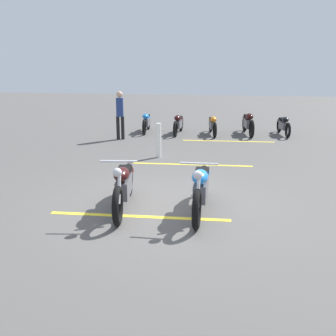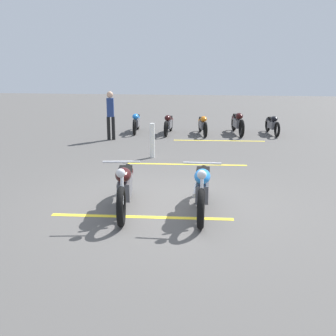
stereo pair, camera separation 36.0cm
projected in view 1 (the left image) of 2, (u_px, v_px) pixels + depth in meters
name	position (u px, v px, depth m)	size (l,w,h in m)	color
ground_plane	(165.00, 205.00, 7.65)	(60.00, 60.00, 0.00)	#514F4C
motorcycle_bright_foreground	(201.00, 187.00, 7.20)	(2.23, 0.62, 1.04)	black
motorcycle_dark_foreground	(124.00, 184.00, 7.37)	(2.22, 0.71, 1.04)	black
motorcycle_row_far_left	(283.00, 125.00, 15.31)	(1.90, 0.42, 0.72)	black
motorcycle_row_left	(248.00, 122.00, 15.44)	(2.21, 0.50, 0.84)	black
motorcycle_row_center	(213.00, 124.00, 15.38)	(1.91, 0.49, 0.73)	black
motorcycle_row_right	(179.00, 123.00, 15.59)	(2.00, 0.25, 0.75)	black
motorcycle_row_far_right	(147.00, 121.00, 16.03)	(2.01, 0.39, 0.76)	black
bystander_near_row	(120.00, 113.00, 14.26)	(0.23, 0.28, 1.71)	black
bollard_post	(159.00, 140.00, 11.50)	(0.14, 0.14, 0.99)	white
parking_stripe_near	(139.00, 216.00, 7.04)	(3.20, 0.12, 0.01)	yellow
parking_stripe_mid	(192.00, 165.00, 10.75)	(3.20, 0.12, 0.01)	yellow
parking_stripe_far	(228.00, 141.00, 14.11)	(3.20, 0.12, 0.01)	yellow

